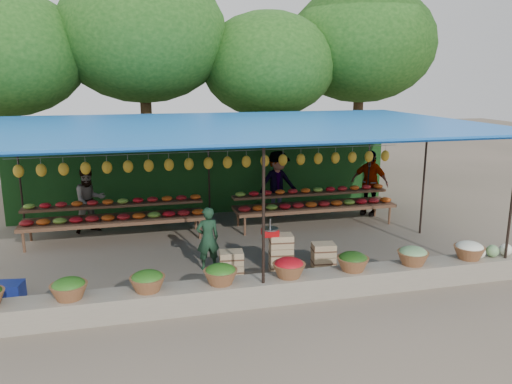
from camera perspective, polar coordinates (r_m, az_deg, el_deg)
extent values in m
plane|color=brown|center=(11.32, -2.99, -6.53)|extent=(60.00, 60.00, 0.00)
cube|color=gray|center=(8.76, 0.57, -11.15)|extent=(10.60, 0.55, 0.40)
cylinder|color=black|center=(8.20, 0.86, -3.90)|extent=(0.05, 0.05, 2.80)
cylinder|color=black|center=(10.48, 27.14, -1.60)|extent=(0.05, 0.05, 2.80)
cylinder|color=black|center=(12.73, 18.64, 1.54)|extent=(0.05, 0.05, 2.80)
cylinder|color=black|center=(13.86, -25.43, 1.85)|extent=(0.05, 0.05, 2.80)
cylinder|color=black|center=(13.74, -5.42, 2.97)|extent=(0.05, 0.05, 2.80)
cylinder|color=black|center=(15.21, 12.79, 3.68)|extent=(0.05, 0.05, 2.80)
cube|color=blue|center=(10.71, -3.17, 7.73)|extent=(10.80, 6.60, 0.04)
cube|color=blue|center=(8.79, -0.64, 5.40)|extent=(10.80, 2.19, 0.26)
cube|color=blue|center=(12.69, -4.90, 7.71)|extent=(10.80, 2.19, 0.26)
cylinder|color=gray|center=(12.18, -4.39, 4.65)|extent=(9.60, 0.01, 0.01)
ellipsoid|color=yellow|center=(12.30, -25.51, 2.17)|extent=(0.23, 0.17, 0.30)
ellipsoid|color=yellow|center=(12.21, -23.33, 2.31)|extent=(0.23, 0.17, 0.30)
ellipsoid|color=yellow|center=(12.14, -21.13, 2.45)|extent=(0.23, 0.17, 0.30)
ellipsoid|color=yellow|center=(12.09, -18.90, 2.58)|extent=(0.23, 0.17, 0.30)
ellipsoid|color=yellow|center=(12.06, -16.66, 2.71)|extent=(0.23, 0.17, 0.30)
ellipsoid|color=yellow|center=(12.05, -14.41, 2.84)|extent=(0.23, 0.17, 0.30)
ellipsoid|color=yellow|center=(12.05, -12.16, 2.96)|extent=(0.23, 0.17, 0.30)
ellipsoid|color=yellow|center=(12.08, -9.92, 3.08)|extent=(0.23, 0.17, 0.30)
ellipsoid|color=yellow|center=(12.12, -7.68, 3.19)|extent=(0.23, 0.17, 0.30)
ellipsoid|color=yellow|center=(12.18, -5.46, 3.30)|extent=(0.23, 0.17, 0.30)
ellipsoid|color=yellow|center=(12.26, -3.27, 3.40)|extent=(0.23, 0.17, 0.30)
ellipsoid|color=yellow|center=(12.36, -1.11, 3.50)|extent=(0.23, 0.17, 0.30)
ellipsoid|color=yellow|center=(12.47, 1.01, 3.59)|extent=(0.23, 0.17, 0.30)
ellipsoid|color=yellow|center=(12.60, 3.10, 3.67)|extent=(0.23, 0.17, 0.30)
ellipsoid|color=yellow|center=(12.75, 5.13, 3.74)|extent=(0.23, 0.17, 0.30)
ellipsoid|color=yellow|center=(12.91, 7.12, 3.81)|extent=(0.23, 0.17, 0.30)
ellipsoid|color=yellow|center=(13.09, 9.06, 3.87)|extent=(0.23, 0.17, 0.30)
ellipsoid|color=yellow|center=(13.28, 10.95, 3.93)|extent=(0.23, 0.17, 0.30)
ellipsoid|color=yellow|center=(13.49, 12.78, 3.98)|extent=(0.23, 0.17, 0.30)
ellipsoid|color=yellow|center=(13.71, 14.55, 4.03)|extent=(0.23, 0.17, 0.30)
ellipsoid|color=#2D661B|center=(8.42, -20.63, -9.96)|extent=(0.52, 0.52, 0.23)
ellipsoid|color=#2D661B|center=(8.35, -12.32, -9.58)|extent=(0.52, 0.52, 0.23)
ellipsoid|color=#2D661B|center=(8.45, -4.07, -9.00)|extent=(0.52, 0.52, 0.23)
ellipsoid|color=#B00E17|center=(8.72, 3.79, -8.28)|extent=(0.52, 0.52, 0.23)
ellipsoid|color=#204913|center=(9.15, 11.03, -7.48)|extent=(0.52, 0.52, 0.23)
ellipsoid|color=#73A466|center=(9.70, 17.51, -6.66)|extent=(0.52, 0.52, 0.23)
ellipsoid|color=white|center=(10.36, 23.21, -5.86)|extent=(0.52, 0.52, 0.23)
cube|color=#1A481A|center=(14.01, -5.56, 2.54)|extent=(10.60, 0.06, 2.50)
cylinder|color=#312512|center=(16.74, -26.13, 5.53)|extent=(0.36, 0.36, 3.97)
ellipsoid|color=#133D10|center=(16.65, -27.01, 14.00)|extent=(4.77, 4.77, 3.69)
cylinder|color=#312512|center=(16.75, -12.36, 7.44)|extent=(0.36, 0.36, 4.48)
ellipsoid|color=#133D10|center=(16.73, -12.84, 17.02)|extent=(5.39, 5.39, 4.17)
cylinder|color=#312512|center=(17.10, 1.34, 6.55)|extent=(0.36, 0.36, 3.71)
ellipsoid|color=#133D10|center=(16.99, 1.38, 14.34)|extent=(4.47, 4.47, 3.45)
cylinder|color=#312512|center=(18.67, 11.52, 7.83)|extent=(0.36, 0.36, 4.35)
ellipsoid|color=#133D10|center=(18.63, 11.91, 16.18)|extent=(5.24, 5.24, 4.05)
cube|color=#442E1B|center=(12.23, -15.81, -3.06)|extent=(4.20, 0.95, 0.08)
cube|color=#442E1B|center=(12.45, -15.86, -1.45)|extent=(4.20, 0.35, 0.06)
cylinder|color=#442E1B|center=(12.15, -25.03, -5.15)|extent=(0.06, 0.06, 0.50)
cylinder|color=#442E1B|center=(12.00, -6.43, -4.19)|extent=(0.06, 0.06, 0.50)
cylinder|color=#442E1B|center=(12.91, -24.40, -4.07)|extent=(0.06, 0.06, 0.50)
cylinder|color=#442E1B|center=(12.76, -6.92, -3.15)|extent=(0.06, 0.06, 0.50)
ellipsoid|color=#A3171A|center=(12.28, -24.75, -3.24)|extent=(0.31, 0.26, 0.13)
ellipsoid|color=#75A332|center=(12.64, -24.51, -1.50)|extent=(0.26, 0.22, 0.12)
ellipsoid|color=#D24D12|center=(12.22, -23.14, -3.16)|extent=(0.31, 0.26, 0.13)
ellipsoid|color=#B00E17|center=(12.58, -22.95, -1.42)|extent=(0.26, 0.22, 0.12)
ellipsoid|color=#75A332|center=(12.17, -21.51, -3.08)|extent=(0.31, 0.26, 0.13)
ellipsoid|color=#A3171A|center=(12.53, -21.37, -1.34)|extent=(0.26, 0.22, 0.12)
ellipsoid|color=#B00E17|center=(12.12, -19.87, -3.00)|extent=(0.31, 0.26, 0.13)
ellipsoid|color=#D24D12|center=(12.49, -19.78, -1.26)|extent=(0.26, 0.22, 0.12)
ellipsoid|color=#A3171A|center=(12.09, -18.22, -2.92)|extent=(0.31, 0.26, 0.13)
ellipsoid|color=#A3171A|center=(12.46, -18.18, -1.17)|extent=(0.26, 0.22, 0.12)
ellipsoid|color=#D24D12|center=(12.07, -16.57, -2.83)|extent=(0.31, 0.26, 0.13)
ellipsoid|color=#D24D12|center=(12.44, -16.58, -1.08)|extent=(0.26, 0.22, 0.12)
ellipsoid|color=#A3171A|center=(12.06, -14.91, -2.75)|extent=(0.31, 0.26, 0.13)
ellipsoid|color=#75A332|center=(12.42, -14.97, -1.00)|extent=(0.26, 0.22, 0.12)
ellipsoid|color=#D24D12|center=(12.05, -13.24, -2.65)|extent=(0.31, 0.26, 0.13)
ellipsoid|color=#B00E17|center=(12.42, -13.35, -0.91)|extent=(0.26, 0.22, 0.12)
ellipsoid|color=#75A332|center=(12.06, -11.58, -2.56)|extent=(0.31, 0.26, 0.13)
ellipsoid|color=#A3171A|center=(12.43, -11.74, -0.82)|extent=(0.26, 0.22, 0.12)
ellipsoid|color=#B00E17|center=(12.08, -9.92, -2.47)|extent=(0.31, 0.26, 0.13)
ellipsoid|color=#D24D12|center=(12.45, -10.13, -0.73)|extent=(0.26, 0.22, 0.12)
ellipsoid|color=#A3171A|center=(12.11, -8.27, -2.37)|extent=(0.31, 0.26, 0.13)
ellipsoid|color=#A3171A|center=(12.47, -8.53, -0.64)|extent=(0.26, 0.22, 0.12)
ellipsoid|color=#D24D12|center=(12.14, -6.63, -2.27)|extent=(0.31, 0.26, 0.13)
ellipsoid|color=#D24D12|center=(12.51, -6.94, -0.55)|extent=(0.26, 0.22, 0.12)
cube|color=#442E1B|center=(13.04, 6.70, -1.66)|extent=(4.20, 0.95, 0.08)
cube|color=#442E1B|center=(13.24, 6.27, -0.17)|extent=(4.20, 0.35, 0.06)
cylinder|color=#442E1B|center=(12.19, -1.29, -3.84)|extent=(0.06, 0.06, 0.50)
cylinder|color=#442E1B|center=(13.56, 15.01, -2.54)|extent=(0.06, 0.06, 0.50)
cylinder|color=#442E1B|center=(12.94, -2.08, -2.84)|extent=(0.06, 0.06, 0.50)
cylinder|color=#442E1B|center=(14.24, 13.46, -1.71)|extent=(0.06, 0.06, 0.50)
ellipsoid|color=#A3171A|center=(12.34, -1.33, -1.94)|extent=(0.31, 0.26, 0.13)
ellipsoid|color=#75A332|center=(12.70, -1.79, -0.25)|extent=(0.26, 0.22, 0.12)
ellipsoid|color=#D24D12|center=(12.42, 0.25, -1.84)|extent=(0.31, 0.26, 0.13)
ellipsoid|color=#B00E17|center=(12.77, -0.25, -0.17)|extent=(0.26, 0.22, 0.12)
ellipsoid|color=#75A332|center=(12.51, 1.80, -1.74)|extent=(0.31, 0.26, 0.13)
ellipsoid|color=#A3171A|center=(12.86, 1.26, -0.08)|extent=(0.26, 0.22, 0.12)
ellipsoid|color=#B00E17|center=(12.60, 3.33, -1.64)|extent=(0.31, 0.26, 0.13)
ellipsoid|color=#D24D12|center=(12.96, 2.75, 0.01)|extent=(0.26, 0.22, 0.12)
ellipsoid|color=#A3171A|center=(12.71, 4.84, -1.54)|extent=(0.31, 0.26, 0.13)
ellipsoid|color=#A3171A|center=(13.06, 4.22, 0.09)|extent=(0.26, 0.22, 0.12)
ellipsoid|color=#D24D12|center=(12.83, 6.32, -1.44)|extent=(0.31, 0.26, 0.13)
ellipsoid|color=#D24D12|center=(13.17, 5.67, 0.18)|extent=(0.26, 0.22, 0.12)
ellipsoid|color=#A3171A|center=(12.95, 7.77, -1.34)|extent=(0.31, 0.26, 0.13)
ellipsoid|color=#75A332|center=(13.29, 7.09, 0.26)|extent=(0.26, 0.22, 0.12)
ellipsoid|color=#D24D12|center=(13.08, 9.20, -1.24)|extent=(0.31, 0.26, 0.13)
ellipsoid|color=#B00E17|center=(13.42, 8.48, 0.34)|extent=(0.26, 0.22, 0.12)
ellipsoid|color=#75A332|center=(13.22, 10.59, -1.14)|extent=(0.31, 0.26, 0.13)
ellipsoid|color=#A3171A|center=(13.56, 9.85, 0.41)|extent=(0.26, 0.22, 0.12)
ellipsoid|color=#B00E17|center=(13.37, 11.96, -1.05)|extent=(0.31, 0.26, 0.13)
ellipsoid|color=#D24D12|center=(13.70, 11.19, 0.49)|extent=(0.26, 0.22, 0.12)
ellipsoid|color=#A3171A|center=(13.52, 13.29, -0.95)|extent=(0.31, 0.26, 0.13)
ellipsoid|color=#A3171A|center=(13.85, 12.50, 0.57)|extent=(0.26, 0.22, 0.12)
ellipsoid|color=#D24D12|center=(13.69, 14.59, -0.86)|extent=(0.31, 0.26, 0.13)
ellipsoid|color=#D24D12|center=(14.01, 13.78, 0.64)|extent=(0.26, 0.22, 0.12)
cube|color=tan|center=(9.80, -2.81, -8.92)|extent=(0.49, 0.39, 0.25)
cube|color=tan|center=(9.71, -2.82, -7.50)|extent=(0.49, 0.39, 0.25)
cube|color=tan|center=(10.03, 2.86, -8.40)|extent=(0.49, 0.39, 0.25)
cube|color=tan|center=(9.94, 2.88, -7.00)|extent=(0.49, 0.39, 0.25)
cube|color=tan|center=(9.85, 2.90, -5.58)|extent=(0.49, 0.39, 0.25)
cube|color=tan|center=(10.31, 7.70, -7.89)|extent=(0.49, 0.39, 0.25)
cube|color=tan|center=(10.22, 7.74, -6.53)|extent=(0.49, 0.39, 0.25)
cube|color=red|center=(9.73, 1.62, -4.66)|extent=(0.30, 0.26, 0.12)
cylinder|color=gray|center=(9.71, 1.63, -4.23)|extent=(0.32, 0.32, 0.03)
cylinder|color=gray|center=(9.68, 1.63, -3.69)|extent=(0.03, 0.03, 0.22)
imported|color=#1B3D26|center=(10.03, -5.54, -5.29)|extent=(0.50, 0.36, 1.29)
imported|color=slate|center=(12.98, -18.50, -0.91)|extent=(0.96, 0.87, 1.62)
imported|color=slate|center=(13.77, 2.50, 0.95)|extent=(1.28, 0.90, 1.81)
imported|color=slate|center=(14.24, 12.85, 1.03)|extent=(1.04, 1.09, 1.81)
cube|color=navy|center=(9.82, -26.55, -10.13)|extent=(0.57, 0.45, 0.31)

